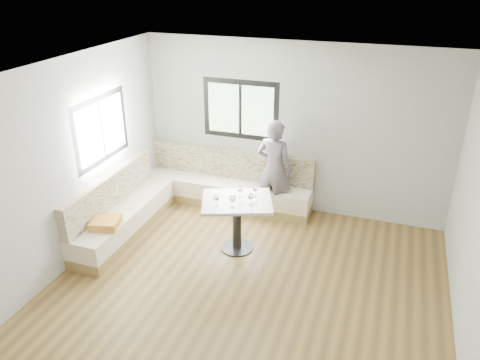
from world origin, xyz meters
name	(u,v)px	position (x,y,z in m)	size (l,w,h in m)	color
room	(240,193)	(-0.08, 0.08, 1.41)	(5.01, 5.01, 2.81)	brown
banquette	(184,198)	(-1.59, 1.63, 0.33)	(2.90, 2.80, 0.95)	olive
table	(237,213)	(-0.43, 0.98, 0.60)	(1.18, 1.05, 0.80)	black
person	(274,169)	(-0.21, 2.17, 0.82)	(0.60, 0.39, 1.64)	#605963
olive_ramekin	(232,195)	(-0.53, 1.06, 0.82)	(0.10, 0.10, 0.04)	white
wine_glass_a	(216,198)	(-0.64, 0.72, 0.93)	(0.08, 0.08, 0.18)	white
wine_glass_b	(232,199)	(-0.42, 0.76, 0.93)	(0.08, 0.08, 0.18)	white
wine_glass_c	(251,197)	(-0.21, 0.91, 0.93)	(0.08, 0.08, 0.18)	white
wine_glass_d	(240,189)	(-0.42, 1.08, 0.93)	(0.08, 0.08, 0.18)	white
wine_glass_e	(255,189)	(-0.22, 1.18, 0.93)	(0.08, 0.08, 0.18)	white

